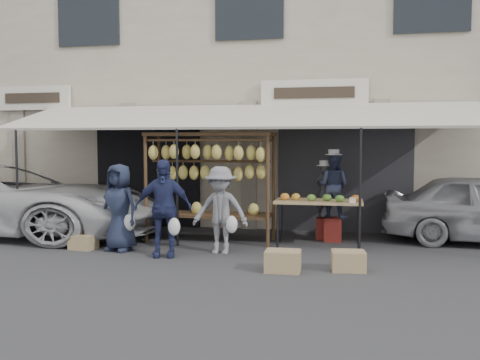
# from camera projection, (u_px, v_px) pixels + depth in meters

# --- Properties ---
(ground_plane) EXTENTS (90.00, 90.00, 0.00)m
(ground_plane) POSITION_uv_depth(u_px,v_px,m) (212.00, 260.00, 9.22)
(ground_plane) COLOR #2D2D30
(shophouse) EXTENTS (24.00, 6.15, 7.30)m
(shophouse) POSITION_uv_depth(u_px,v_px,m) (268.00, 86.00, 15.32)
(shophouse) COLOR beige
(shophouse) RESTS_ON ground_plane
(awning) EXTENTS (10.00, 2.35, 2.92)m
(awning) POSITION_uv_depth(u_px,v_px,m) (239.00, 117.00, 11.27)
(awning) COLOR beige
(awning) RESTS_ON ground_plane
(banana_rack) EXTENTS (2.60, 0.90, 2.24)m
(banana_rack) POSITION_uv_depth(u_px,v_px,m) (210.00, 165.00, 10.86)
(banana_rack) COLOR #482F1C
(banana_rack) RESTS_ON ground_plane
(produce_table) EXTENTS (1.70, 0.90, 1.04)m
(produce_table) POSITION_uv_depth(u_px,v_px,m) (319.00, 202.00, 10.48)
(produce_table) COLOR tan
(produce_table) RESTS_ON ground_plane
(vendor_left) EXTENTS (0.44, 0.32, 1.13)m
(vendor_left) POSITION_uv_depth(u_px,v_px,m) (324.00, 191.00, 11.17)
(vendor_left) COLOR #313239
(vendor_left) RESTS_ON stool_left
(vendor_right) EXTENTS (0.77, 0.69, 1.32)m
(vendor_right) POSITION_uv_depth(u_px,v_px,m) (333.00, 185.00, 10.93)
(vendor_right) COLOR #2E3654
(vendor_right) RESTS_ON stool_right
(customer_left) EXTENTS (0.91, 0.71, 1.63)m
(customer_left) POSITION_uv_depth(u_px,v_px,m) (119.00, 207.00, 10.01)
(customer_left) COLOR #1E253C
(customer_left) RESTS_ON ground_plane
(customer_mid) EXTENTS (1.08, 0.61, 1.74)m
(customer_mid) POSITION_uv_depth(u_px,v_px,m) (163.00, 208.00, 9.49)
(customer_mid) COLOR navy
(customer_mid) RESTS_ON ground_plane
(customer_right) EXTENTS (1.05, 0.62, 1.60)m
(customer_right) POSITION_uv_depth(u_px,v_px,m) (220.00, 210.00, 9.76)
(customer_right) COLOR slate
(customer_right) RESTS_ON ground_plane
(stool_left) EXTENTS (0.36, 0.36, 0.45)m
(stool_left) POSITION_uv_depth(u_px,v_px,m) (324.00, 229.00, 11.23)
(stool_left) COLOR maroon
(stool_left) RESTS_ON ground_plane
(stool_right) EXTENTS (0.42, 0.42, 0.49)m
(stool_right) POSITION_uv_depth(u_px,v_px,m) (333.00, 229.00, 10.99)
(stool_right) COLOR maroon
(stool_right) RESTS_ON ground_plane
(crate_near_a) EXTENTS (0.56, 0.43, 0.33)m
(crate_near_a) POSITION_uv_depth(u_px,v_px,m) (283.00, 261.00, 8.42)
(crate_near_a) COLOR tan
(crate_near_a) RESTS_ON ground_plane
(crate_near_b) EXTENTS (0.56, 0.45, 0.31)m
(crate_near_b) POSITION_uv_depth(u_px,v_px,m) (348.00, 261.00, 8.47)
(crate_near_b) COLOR tan
(crate_near_b) RESTS_ON ground_plane
(crate_far) EXTENTS (0.51, 0.41, 0.28)m
(crate_far) POSITION_uv_depth(u_px,v_px,m) (83.00, 242.00, 10.18)
(crate_far) COLOR tan
(crate_far) RESTS_ON ground_plane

